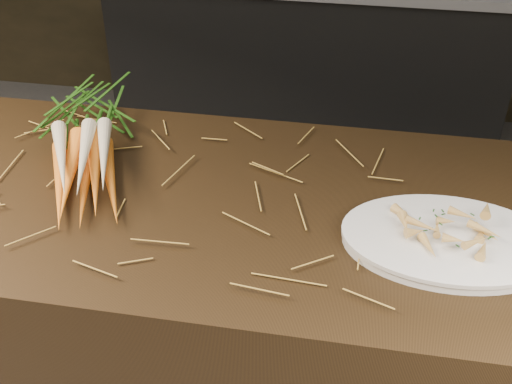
# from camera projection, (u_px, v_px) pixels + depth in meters

# --- Properties ---
(main_counter) EXTENTS (2.40, 0.70, 0.90)m
(main_counter) POSITION_uv_depth(u_px,v_px,m) (109.00, 330.00, 1.62)
(main_counter) COLOR black
(main_counter) RESTS_ON ground
(back_counter) EXTENTS (1.82, 0.62, 0.84)m
(back_counter) POSITION_uv_depth(u_px,v_px,m) (308.00, 58.00, 3.12)
(back_counter) COLOR black
(back_counter) RESTS_ON ground
(straw_bedding) EXTENTS (1.40, 0.60, 0.02)m
(straw_bedding) POSITION_uv_depth(u_px,v_px,m) (81.00, 180.00, 1.36)
(straw_bedding) COLOR olive
(straw_bedding) RESTS_ON main_counter
(root_veg_bunch) EXTENTS (0.36, 0.59, 0.11)m
(root_veg_bunch) POSITION_uv_depth(u_px,v_px,m) (87.00, 132.00, 1.45)
(root_veg_bunch) COLOR orange
(root_veg_bunch) RESTS_ON main_counter
(serving_platter) EXTENTS (0.39, 0.27, 0.02)m
(serving_platter) POSITION_uv_depth(u_px,v_px,m) (448.00, 242.00, 1.19)
(serving_platter) COLOR white
(serving_platter) RESTS_ON main_counter
(roasted_veg_heap) EXTENTS (0.19, 0.14, 0.04)m
(roasted_veg_heap) POSITION_uv_depth(u_px,v_px,m) (451.00, 229.00, 1.17)
(roasted_veg_heap) COLOR #BD8241
(roasted_veg_heap) RESTS_ON serving_platter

